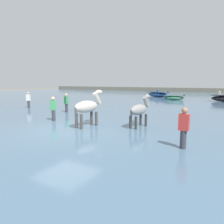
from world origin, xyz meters
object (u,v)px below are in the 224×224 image
person_wading_close (29,101)px  person_onlooker_right (66,104)px  horse_lead_pinto (88,108)px  person_spectator_far (184,131)px  person_wading_mid (53,110)px  boat_distant_east (174,98)px  boat_distant_west (158,94)px  horse_trailing_grey (139,110)px

person_wading_close → person_onlooker_right: 4.56m
horse_lead_pinto → person_wading_close: size_ratio=1.25×
person_wading_close → person_spectator_far: bearing=-18.1°
horse_lead_pinto → person_wading_close: horse_lead_pinto is taller
person_spectator_far → person_onlooker_right: bearing=155.2°
person_spectator_far → person_wading_mid: 7.41m
horse_lead_pinto → boat_distant_east: (0.01, 17.47, -0.68)m
horse_lead_pinto → person_onlooker_right: 5.19m
boat_distant_west → person_spectator_far: 24.02m
boat_distant_west → person_wading_close: size_ratio=2.54×
person_spectator_far → person_onlooker_right: 9.83m
horse_trailing_grey → person_onlooker_right: horse_trailing_grey is taller
horse_lead_pinto → horse_trailing_grey: (2.21, 1.18, -0.13)m
boat_distant_west → person_onlooker_right: size_ratio=2.54×
horse_trailing_grey → person_wading_mid: bearing=-168.7°
boat_distant_west → person_onlooker_right: 18.54m
person_onlooker_right → person_wading_mid: bearing=-59.8°
horse_lead_pinto → person_wading_mid: size_ratio=1.25×
person_spectator_far → person_wading_mid: size_ratio=1.00×
person_spectator_far → person_onlooker_right: same height
boat_distant_east → person_wading_close: 16.66m
person_wading_mid → person_onlooker_right: bearing=120.2°
boat_distant_west → person_spectator_far: (8.04, -22.64, 0.24)m
person_wading_close → person_onlooker_right: (4.55, -0.28, 0.00)m
horse_lead_pinto → person_spectator_far: size_ratio=1.25×
horse_trailing_grey → person_wading_close: size_ratio=1.12×
horse_lead_pinto → person_wading_mid: bearing=175.1°
person_spectator_far → person_onlooker_right: (-8.92, 4.12, 0.00)m
person_spectator_far → person_wading_mid: (-7.29, 1.32, 0.00)m
person_wading_close → person_wading_mid: same height
person_wading_mid → person_onlooker_right: (-1.63, 2.80, 0.00)m
horse_trailing_grey → boat_distant_east: 16.45m
person_wading_mid → horse_lead_pinto: bearing=-4.9°
person_spectator_far → horse_lead_pinto: bearing=166.9°
horse_lead_pinto → person_onlooker_right: size_ratio=1.25×
boat_distant_east → person_wading_close: bearing=-121.8°
person_wading_mid → person_onlooker_right: same height
horse_trailing_grey → person_onlooker_right: bearing=164.0°
horse_lead_pinto → boat_distant_east: size_ratio=0.79×
boat_distant_east → person_wading_mid: size_ratio=1.59×
horse_lead_pinto → person_onlooker_right: horse_lead_pinto is taller
horse_lead_pinto → person_spectator_far: 4.85m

